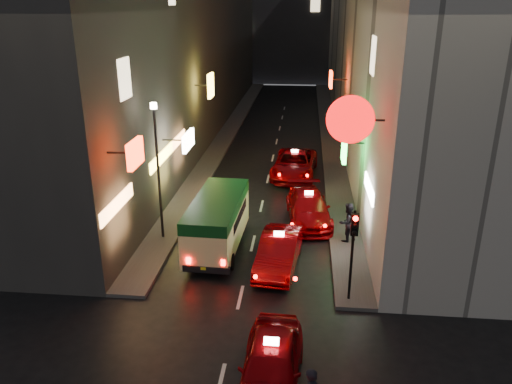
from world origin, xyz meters
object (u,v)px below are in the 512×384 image
(taxi_near, at_px, (271,362))
(lamp_post, at_px, (158,163))
(traffic_light, at_px, (354,237))
(minibus, at_px, (217,218))

(taxi_near, distance_m, lamp_post, 11.02)
(taxi_near, xyz_separation_m, lamp_post, (-5.66, 9.00, 2.87))
(taxi_near, xyz_separation_m, traffic_light, (2.54, 4.47, 1.83))
(minibus, relative_size, lamp_post, 0.90)
(minibus, height_order, taxi_near, minibus)
(lamp_post, bearing_deg, minibus, -13.90)
(minibus, xyz_separation_m, lamp_post, (-2.71, 0.67, 2.21))
(traffic_light, bearing_deg, lamp_post, 151.09)
(traffic_light, distance_m, lamp_post, 9.42)
(lamp_post, bearing_deg, traffic_light, -28.91)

